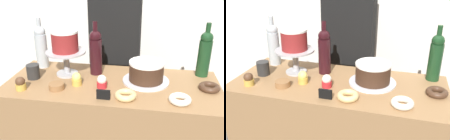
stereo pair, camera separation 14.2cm
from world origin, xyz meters
TOP-DOWN VIEW (x-y plane):
  - cake_stand_pedestal at (-0.29, 0.07)m, footprint 0.24×0.24m
  - white_layer_cake at (-0.29, 0.07)m, footprint 0.16×0.16m
  - silver_serving_platter at (0.19, 0.05)m, footprint 0.27×0.27m
  - chocolate_round_cake at (0.19, 0.05)m, footprint 0.20×0.20m
  - wine_bottle_dark_red at (-0.12, 0.12)m, footprint 0.08×0.08m
  - wine_bottle_clear at (-0.49, 0.17)m, footprint 0.08×0.08m
  - wine_bottle_green at (0.53, 0.20)m, footprint 0.08×0.08m
  - cupcake_chocolate at (-0.48, -0.16)m, footprint 0.06×0.06m
  - cupcake_lemon at (-0.19, -0.06)m, footprint 0.06×0.06m
  - cupcake_vanilla at (-0.05, -0.07)m, footprint 0.06×0.06m
  - donut_chocolate at (0.54, -0.00)m, footprint 0.11×0.11m
  - donut_glazed at (0.10, -0.16)m, footprint 0.11×0.11m
  - donut_sugar at (0.37, -0.16)m, footprint 0.11×0.11m
  - cookie_stack at (-0.29, -0.13)m, footprint 0.08×0.08m
  - price_sign_chalkboard at (-0.01, -0.19)m, footprint 0.07×0.01m
  - coffee_cup_ceramic at (-0.47, -0.01)m, footprint 0.08×0.08m
  - barista_figure at (-0.05, 0.51)m, footprint 0.36×0.22m

SIDE VIEW (x-z plane):
  - barista_figure at x=-0.05m, z-range 0.04..1.64m
  - silver_serving_platter at x=0.19m, z-range 0.90..0.91m
  - donut_chocolate at x=0.54m, z-range 0.90..0.93m
  - donut_glazed at x=0.10m, z-range 0.90..0.93m
  - donut_sugar at x=0.37m, z-range 0.90..0.93m
  - cookie_stack at x=-0.29m, z-range 0.90..0.93m
  - price_sign_chalkboard at x=-0.01m, z-range 0.90..0.95m
  - cupcake_chocolate at x=-0.48m, z-range 0.90..0.97m
  - cupcake_lemon at x=-0.19m, z-range 0.90..0.97m
  - cupcake_vanilla at x=-0.05m, z-range 0.90..0.97m
  - coffee_cup_ceramic at x=-0.47m, z-range 0.90..0.98m
  - chocolate_round_cake at x=0.19m, z-range 0.91..1.02m
  - cake_stand_pedestal at x=-0.29m, z-range 0.93..1.08m
  - wine_bottle_dark_red at x=-0.12m, z-range 0.88..1.21m
  - wine_bottle_clear at x=-0.49m, z-range 0.88..1.21m
  - wine_bottle_green at x=0.53m, z-range 0.88..1.21m
  - white_layer_cake at x=-0.29m, z-range 1.05..1.18m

